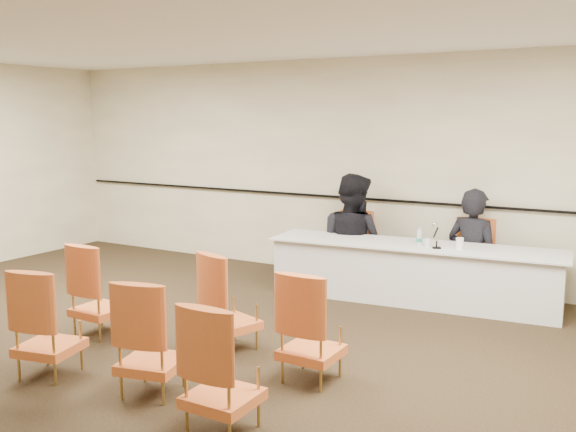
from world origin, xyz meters
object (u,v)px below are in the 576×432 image
(water_bottle, at_px, (419,236))
(panelist_main, at_px, (472,262))
(panelist_second, at_px, (352,247))
(drinking_glass, at_px, (427,243))
(aud_chair_back_mid, at_px, (152,336))
(aud_chair_back_left, at_px, (49,322))
(aud_chair_front_mid, at_px, (230,301))
(aud_chair_front_right, at_px, (312,326))
(microphone, at_px, (437,236))
(coffee_cup, at_px, (460,244))
(panelist_main_chair, at_px, (472,258))
(aud_chair_back_right, at_px, (223,367))
(panelist_second_chair, at_px, (352,248))
(panel_table, at_px, (413,273))
(aud_chair_front_left, at_px, (99,289))

(water_bottle, bearing_deg, panelist_main, 50.94)
(panelist_second, bearing_deg, drinking_glass, 169.64)
(aud_chair_back_mid, bearing_deg, panelist_main, 56.87)
(panelist_second, bearing_deg, aud_chair_back_left, 89.98)
(aud_chair_front_mid, height_order, aud_chair_front_right, same)
(panelist_main, height_order, drinking_glass, panelist_main)
(drinking_glass, xyz_separation_m, aud_chair_front_mid, (-1.14, -2.38, -0.27))
(aud_chair_back_mid, bearing_deg, microphone, 56.68)
(drinking_glass, bearing_deg, coffee_cup, 3.25)
(panelist_main_chair, relative_size, panelist_second, 0.48)
(panelist_second, bearing_deg, aud_chair_back_mid, 103.74)
(coffee_cup, xyz_separation_m, aud_chair_back_right, (-0.61, -3.76, -0.29))
(aud_chair_back_mid, bearing_deg, aud_chair_back_right, -28.90)
(panelist_second_chair, xyz_separation_m, aud_chair_back_left, (-0.92, -4.17, 0.00))
(panel_table, bearing_deg, aud_chair_back_mid, -109.84)
(panelist_main_chair, distance_m, drinking_glass, 0.80)
(panelist_second, xyz_separation_m, aud_chair_back_right, (0.96, -4.24, -0.00))
(aud_chair_front_mid, xyz_separation_m, aud_chair_back_left, (-0.97, -1.28, 0.00))
(aud_chair_front_left, distance_m, aud_chair_back_left, 1.07)
(coffee_cup, height_order, aud_chair_back_mid, aud_chair_back_mid)
(panelist_second, xyz_separation_m, drinking_glass, (1.19, -0.50, 0.27))
(panel_table, distance_m, aud_chair_front_left, 3.62)
(panelist_main_chair, xyz_separation_m, aud_chair_back_mid, (-1.47, -4.16, 0.00))
(panelist_second_chair, bearing_deg, coffee_cup, -22.53)
(panel_table, xyz_separation_m, panelist_main, (0.55, 0.59, 0.09))
(water_bottle, bearing_deg, aud_chair_back_right, -91.82)
(microphone, xyz_separation_m, aud_chair_front_left, (-2.67, -2.63, -0.37))
(panel_table, height_order, panelist_main, panelist_main)
(aud_chair_front_mid, bearing_deg, water_bottle, 86.16)
(aud_chair_front_right, bearing_deg, panelist_main, 81.61)
(drinking_glass, distance_m, coffee_cup, 0.37)
(panelist_second, bearing_deg, aud_chair_front_right, 121.22)
(panel_table, xyz_separation_m, coffee_cup, (0.56, -0.04, 0.42))
(panel_table, relative_size, drinking_glass, 34.86)
(aud_chair_back_mid, relative_size, aud_chair_back_right, 1.00)
(panelist_main, xyz_separation_m, panelist_second_chair, (-1.56, -0.15, 0.04))
(coffee_cup, bearing_deg, panel_table, 175.54)
(panelist_main, relative_size, panelist_second, 0.92)
(panelist_main_chair, height_order, microphone, microphone)
(panel_table, height_order, coffee_cup, coffee_cup)
(microphone, bearing_deg, panelist_second_chair, 128.45)
(panelist_second_chair, distance_m, drinking_glass, 1.32)
(panelist_second_chair, height_order, drinking_glass, panelist_second_chair)
(coffee_cup, xyz_separation_m, aud_chair_front_right, (-0.50, -2.66, -0.29))
(panelist_main, bearing_deg, panelist_second_chair, 17.72)
(panelist_main, height_order, panelist_second_chair, panelist_main)
(panel_table, height_order, panelist_second_chair, panelist_second_chair)
(aud_chair_back_left, bearing_deg, panelist_main, 47.67)
(panel_table, xyz_separation_m, aud_chair_front_left, (-2.35, -2.75, 0.13))
(panelist_second, relative_size, drinking_glass, 19.79)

